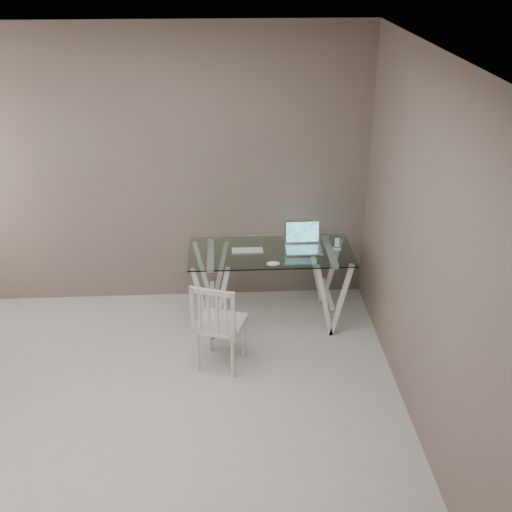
# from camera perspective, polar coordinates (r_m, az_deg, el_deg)

# --- Properties ---
(room) EXTENTS (4.50, 4.52, 2.71)m
(room) POSITION_cam_1_polar(r_m,az_deg,el_deg) (3.98, -12.40, 1.90)
(room) COLOR #BBB9B4
(room) RESTS_ON ground
(desk) EXTENTS (1.50, 0.70, 0.75)m
(desk) POSITION_cam_1_polar(r_m,az_deg,el_deg) (6.05, 1.26, -2.64)
(desk) COLOR silver
(desk) RESTS_ON ground
(chair) EXTENTS (0.49, 0.49, 0.84)m
(chair) POSITION_cam_1_polar(r_m,az_deg,el_deg) (5.36, -3.44, -5.93)
(chair) COLOR silver
(chair) RESTS_ON ground
(laptop) EXTENTS (0.33, 0.28, 0.24)m
(laptop) POSITION_cam_1_polar(r_m,az_deg,el_deg) (5.93, 4.22, 1.24)
(laptop) COLOR #B5B5BA
(laptop) RESTS_ON desk
(keyboard) EXTENTS (0.30, 0.13, 0.01)m
(keyboard) POSITION_cam_1_polar(r_m,az_deg,el_deg) (5.87, -0.78, 0.49)
(keyboard) COLOR silver
(keyboard) RESTS_ON desk
(mouse) EXTENTS (0.12, 0.07, 0.04)m
(mouse) POSITION_cam_1_polar(r_m,az_deg,el_deg) (5.61, 1.55, -0.69)
(mouse) COLOR white
(mouse) RESTS_ON desk
(phone_dock) EXTENTS (0.06, 0.06, 0.12)m
(phone_dock) POSITION_cam_1_polar(r_m,az_deg,el_deg) (5.94, 7.20, 0.90)
(phone_dock) COLOR white
(phone_dock) RESTS_ON desk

